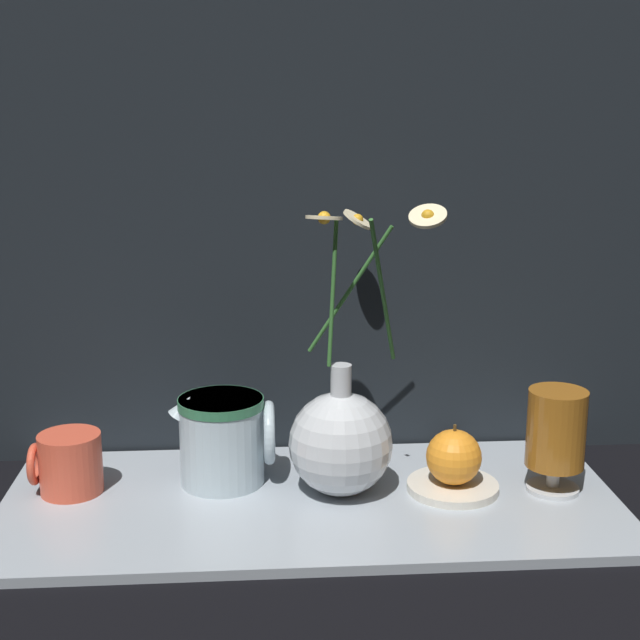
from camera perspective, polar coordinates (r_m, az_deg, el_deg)
ground_plane at (r=1.13m, az=-0.59°, el=-11.86°), size 6.00×6.00×0.00m
shelf at (r=1.12m, az=-0.59°, el=-11.59°), size 0.76×0.34×0.01m
backdrop_wall at (r=1.20m, az=-1.22°, el=16.76°), size 1.26×0.02×1.10m
vase_with_flowers at (r=1.11m, az=1.36°, el=-7.59°), size 0.19×0.19×0.36m
yellow_mug at (r=1.17m, az=-15.79°, el=-8.81°), size 0.09×0.08×0.08m
ceramic_pitcher at (r=1.15m, az=-6.17°, el=-7.39°), size 0.13×0.11×0.12m
tea_glass at (r=1.15m, az=14.80°, el=-6.85°), size 0.07×0.07×0.13m
saucer_plate at (r=1.15m, az=8.49°, el=-10.50°), size 0.12×0.12×0.01m
orange_fruit at (r=1.14m, az=8.56°, el=-8.67°), size 0.07×0.07×0.08m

